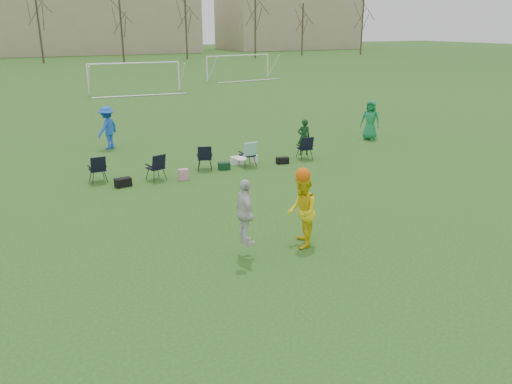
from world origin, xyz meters
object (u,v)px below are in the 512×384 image
fielder_blue (107,128)px  center_contest (284,211)px  fielder_green_far (370,120)px  goal_right (238,60)px  goal_mid (134,69)px

fielder_blue → center_contest: center_contest is taller
fielder_blue → fielder_green_far: fielder_blue is taller
fielder_green_far → goal_right: (5.91, 28.39, 0.97)m
fielder_blue → goal_mid: bearing=-151.5°
goal_mid → goal_right: (12.00, 6.00, 0.00)m
fielder_blue → goal_mid: goal_mid is taller
goal_mid → goal_right: bearing=30.6°
fielder_blue → goal_right: 30.41m
fielder_blue → fielder_green_far: size_ratio=1.01×
goal_mid → center_contest: bearing=-93.1°
fielder_green_far → goal_mid: size_ratio=0.26×
fielder_blue → center_contest: 12.99m
fielder_green_far → center_contest: (-10.00, -9.16, 0.08)m
fielder_green_far → goal_right: 29.02m
fielder_blue → fielder_green_far: 12.38m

